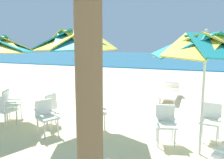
% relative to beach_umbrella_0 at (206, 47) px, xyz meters
% --- Properties ---
extents(sea, '(80.00, 36.00, 0.10)m').
position_rel_beach_umbrella_0_xyz_m(sea, '(0.83, 33.29, -2.11)').
color(sea, teal).
rests_on(sea, ground).
extents(surf_foam, '(80.00, 0.70, 0.01)m').
position_rel_beach_umbrella_0_xyz_m(surf_foam, '(0.83, 14.99, -2.15)').
color(surf_foam, white).
rests_on(surf_foam, ground).
extents(beach_umbrella_0, '(2.09, 2.09, 2.50)m').
position_rel_beach_umbrella_0_xyz_m(beach_umbrella_0, '(0.00, 0.00, 0.00)').
color(beach_umbrella_0, silver).
rests_on(beach_umbrella_0, ground).
extents(plastic_chair_0, '(0.50, 0.53, 0.87)m').
position_rel_beach_umbrella_0_xyz_m(plastic_chair_0, '(0.20, 0.88, -1.66)').
color(plastic_chair_0, white).
rests_on(plastic_chair_0, ground).
extents(plastic_chair_2, '(0.54, 0.57, 0.87)m').
position_rel_beach_umbrella_0_xyz_m(plastic_chair_2, '(-0.74, 0.28, -1.66)').
color(plastic_chair_2, white).
rests_on(plastic_chair_2, ground).
extents(beach_umbrella_1, '(2.18, 2.18, 2.65)m').
position_rel_beach_umbrella_0_xyz_m(beach_umbrella_1, '(-3.00, 0.34, 0.12)').
color(beach_umbrella_1, silver).
rests_on(beach_umbrella_1, ground).
extents(plastic_chair_3, '(0.62, 0.60, 0.87)m').
position_rel_beach_umbrella_0_xyz_m(plastic_chair_3, '(-2.62, 0.47, -1.66)').
color(plastic_chair_3, white).
rests_on(plastic_chair_3, ground).
extents(plastic_chair_4, '(0.48, 0.45, 0.87)m').
position_rel_beach_umbrella_0_xyz_m(plastic_chair_4, '(-3.97, 0.34, -1.66)').
color(plastic_chair_4, white).
rests_on(plastic_chair_4, ground).
extents(plastic_chair_5, '(0.61, 0.59, 0.87)m').
position_rel_beach_umbrella_0_xyz_m(plastic_chair_5, '(-3.53, -0.29, -1.66)').
color(plastic_chair_5, white).
rests_on(plastic_chair_5, ground).
extents(plastic_chair_6, '(0.46, 0.49, 0.87)m').
position_rel_beach_umbrella_0_xyz_m(plastic_chair_6, '(-4.92, -0.28, -1.66)').
color(plastic_chair_6, white).
rests_on(plastic_chair_6, ground).
extents(plastic_chair_8, '(0.60, 0.58, 0.87)m').
position_rel_beach_umbrella_0_xyz_m(plastic_chair_8, '(-5.29, 0.30, -1.66)').
color(plastic_chair_8, white).
rests_on(plastic_chair_8, ground).
extents(sun_lounger_2, '(0.69, 2.16, 0.62)m').
position_rel_beach_umbrella_0_xyz_m(sun_lounger_2, '(-1.23, 4.53, -1.88)').
color(sun_lounger_2, white).
rests_on(sun_lounger_2, ground).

